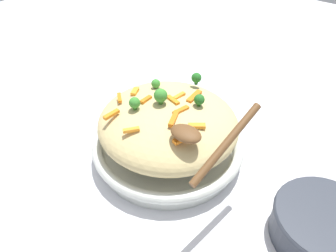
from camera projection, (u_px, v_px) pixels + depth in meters
The scene contains 22 objects.
ground_plane at pixel (168, 154), 0.68m from camera, with size 2.40×2.40×0.00m, color silver.
serving_bowl at pixel (168, 145), 0.67m from camera, with size 0.31×0.31×0.05m.
pasta_mound at pixel (168, 123), 0.63m from camera, with size 0.28×0.27×0.09m, color #D1BA7A.
carrot_piece_0 at pixel (173, 100), 0.61m from camera, with size 0.03×0.01×0.01m, color orange.
carrot_piece_1 at pixel (119, 98), 0.63m from camera, with size 0.03×0.01×0.01m, color orange.
carrot_piece_2 at pixel (182, 110), 0.59m from camera, with size 0.03×0.01×0.01m, color orange.
carrot_piece_3 at pixel (181, 96), 0.62m from camera, with size 0.03×0.01×0.01m, color orange.
carrot_piece_4 at pixel (194, 97), 0.62m from camera, with size 0.04×0.01×0.01m, color orange.
carrot_piece_5 at pixel (197, 126), 0.56m from camera, with size 0.03×0.01×0.01m, color orange.
carrot_piece_6 at pixel (182, 138), 0.53m from camera, with size 0.04×0.01×0.01m, color orange.
carrot_piece_7 at pixel (174, 119), 0.56m from camera, with size 0.04×0.01×0.01m, color orange.
carrot_piece_8 at pixel (131, 130), 0.55m from camera, with size 0.03×0.01×0.01m, color orange.
carrot_piece_9 at pixel (146, 99), 0.61m from camera, with size 0.03×0.01×0.01m, color orange.
carrot_piece_10 at pixel (135, 91), 0.64m from camera, with size 0.02×0.01×0.01m, color orange.
carrot_piece_11 at pixel (111, 114), 0.58m from camera, with size 0.03×0.01×0.01m, color orange.
broccoli_floret_0 at pixel (161, 96), 0.59m from camera, with size 0.03×0.03×0.03m.
broccoli_floret_1 at pixel (199, 100), 0.59m from camera, with size 0.02×0.02×0.02m.
broccoli_floret_2 at pixel (156, 84), 0.65m from camera, with size 0.02×0.02×0.02m.
broccoli_floret_3 at pixel (196, 78), 0.66m from camera, with size 0.02×0.02×0.03m.
broccoli_floret_4 at pixel (135, 103), 0.59m from camera, with size 0.02×0.02×0.03m.
serving_spoon at pixel (200, 137), 0.50m from camera, with size 0.12×0.16×0.07m.
companion_bowl at pixel (323, 225), 0.51m from camera, with size 0.17×0.17×0.06m.
Camera 1 is at (-0.30, 0.38, 0.48)m, focal length 33.93 mm.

